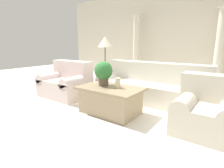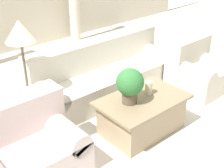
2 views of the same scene
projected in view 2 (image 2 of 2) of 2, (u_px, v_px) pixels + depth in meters
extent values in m
plane|color=silver|center=(123.00, 112.00, 4.66)|extent=(16.00, 16.00, 0.00)
cube|color=beige|center=(107.00, 82.00, 5.05)|extent=(2.48, 0.84, 0.43)
cube|color=beige|center=(96.00, 53.00, 5.03)|extent=(2.48, 0.29, 0.44)
cylinder|color=beige|center=(46.00, 93.00, 4.31)|extent=(0.28, 0.84, 0.28)
cylinder|color=beige|center=(154.00, 53.00, 5.59)|extent=(0.28, 0.84, 0.28)
cube|color=beige|center=(28.00, 161.00, 3.39)|extent=(1.18, 0.84, 0.43)
cube|color=beige|center=(11.00, 118.00, 3.38)|extent=(1.18, 0.29, 0.44)
cylinder|color=beige|center=(62.00, 130.00, 3.56)|extent=(0.28, 0.84, 0.28)
cube|color=#998466|center=(142.00, 116.00, 4.15)|extent=(1.03, 0.66, 0.46)
cube|color=#897759|center=(143.00, 100.00, 4.04)|extent=(1.17, 0.75, 0.04)
cylinder|color=brown|center=(130.00, 98.00, 3.91)|extent=(0.19, 0.19, 0.14)
sphere|color=#2D6B33|center=(130.00, 82.00, 3.81)|extent=(0.35, 0.35, 0.35)
cylinder|color=beige|center=(149.00, 88.00, 4.09)|extent=(0.10, 0.10, 0.19)
cylinder|color=brown|center=(32.00, 120.00, 4.43)|extent=(0.22, 0.22, 0.03)
cylinder|color=brown|center=(27.00, 83.00, 4.15)|extent=(0.04, 0.04, 1.17)
cone|color=beige|center=(20.00, 31.00, 3.82)|extent=(0.39, 0.39, 0.27)
cube|color=beige|center=(199.00, 78.00, 5.21)|extent=(0.84, 0.85, 0.42)
cube|color=beige|center=(188.00, 50.00, 5.20)|extent=(0.84, 0.30, 0.41)
cylinder|color=beige|center=(190.00, 72.00, 4.96)|extent=(0.28, 0.85, 0.28)
cylinder|color=beige|center=(210.00, 63.00, 5.28)|extent=(0.28, 0.85, 0.28)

